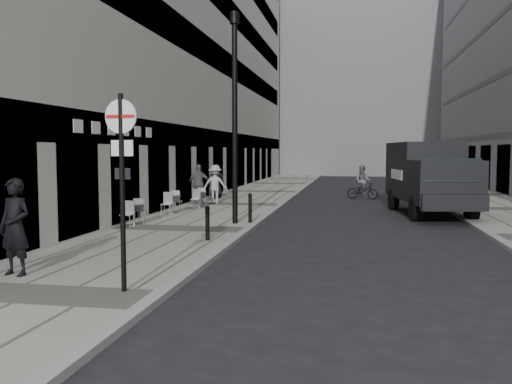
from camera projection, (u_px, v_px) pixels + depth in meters
ground at (58, 377)px, 5.87m from camera, size 120.00×120.00×0.00m
sidewalk at (235, 205)px, 23.88m from camera, size 4.00×60.00×0.12m
far_sidewalk at (499, 210)px, 21.94m from camera, size 4.00×60.00×0.12m
building_left at (189, 34)px, 30.29m from camera, size 4.00×45.00×18.00m
building_far at (339, 73)px, 59.73m from camera, size 24.00×16.00×22.00m
walking_man at (15, 227)px, 10.10m from camera, size 0.74×0.56×1.83m
sign_post at (122, 165)px, 8.85m from camera, size 0.56×0.12×3.26m
lamppost at (235, 107)px, 17.18m from camera, size 0.30×0.30×6.68m
bollard_near at (208, 224)px, 14.10m from camera, size 0.11×0.11×0.84m
bollard_far at (250, 209)px, 17.58m from camera, size 0.12×0.12×0.89m
panel_van at (428, 174)px, 20.75m from camera, size 2.94×6.15×2.79m
cyclist at (363, 186)px, 27.57m from camera, size 1.70×1.01×1.73m
pedestrian_a at (199, 184)px, 24.01m from camera, size 1.09×0.65×1.74m
pedestrian_b at (215, 184)px, 24.02m from camera, size 1.15×0.72×1.71m
pedestrian_c at (216, 181)px, 27.05m from camera, size 0.84×0.57×1.69m
cafe_table_near at (172, 203)px, 20.03m from camera, size 0.65×1.47×0.84m
cafe_table_mid at (134, 212)px, 16.91m from camera, size 0.63×1.42×0.81m
cafe_table_far at (199, 198)px, 22.22m from camera, size 0.62×1.40×0.80m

